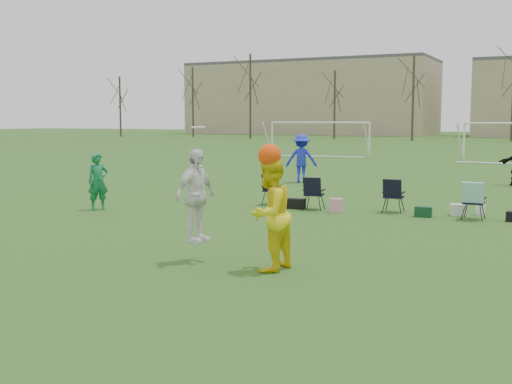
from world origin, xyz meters
The scene contains 6 objects.
ground centered at (0.00, 0.00, 0.00)m, with size 260.00×260.00×0.00m, color #28551A.
fielder_green_near centered at (-5.89, 4.77, 0.83)m, with size 0.61×0.40×1.67m, color #136D3E.
fielder_blue centered at (-3.67, 15.02, 1.01)m, with size 1.30×0.75×2.02m, color #1B2ACC.
center_contest centered at (1.30, 0.14, 1.11)m, with size 2.24×1.08×2.52m.
sideline_setup centered at (2.87, 7.92, 0.51)m, with size 9.21×1.60×1.70m.
goal_left centered at (-10.00, 34.00, 1.92)m, with size 7.39×0.76×2.46m.
Camera 1 is at (6.48, -9.90, 2.66)m, focal length 45.00 mm.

